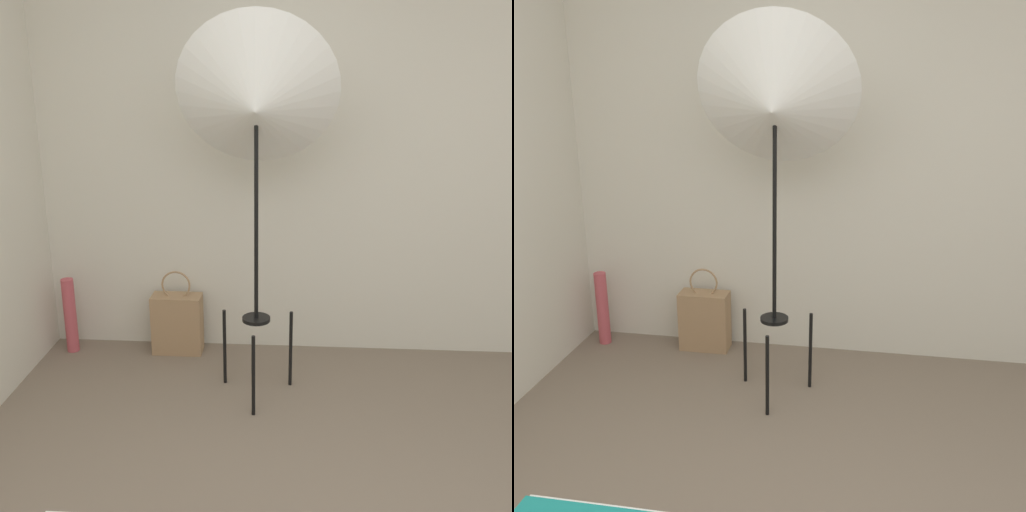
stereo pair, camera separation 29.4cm
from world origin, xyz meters
TOP-DOWN VIEW (x-y plane):
  - wall_back at (0.00, 2.48)m, footprint 8.00×0.05m
  - photo_umbrella at (-0.23, 1.82)m, footprint 0.84×0.55m
  - tote_bag at (-0.77, 2.32)m, footprint 0.32×0.15m
  - paper_roll at (-1.47, 2.29)m, footprint 0.08×0.08m

SIDE VIEW (x-z plane):
  - tote_bag at x=-0.77m, z-range -0.08..0.48m
  - paper_roll at x=-1.47m, z-range 0.00..0.50m
  - wall_back at x=0.00m, z-range 0.00..2.60m
  - photo_umbrella at x=-0.23m, z-range 0.59..2.63m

